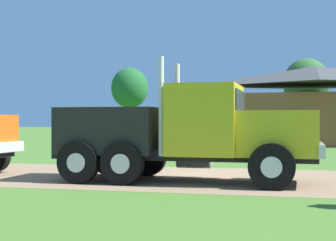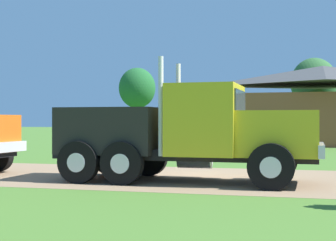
# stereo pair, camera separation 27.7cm
# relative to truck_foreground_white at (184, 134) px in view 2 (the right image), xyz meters

# --- Properties ---
(ground_plane) EXTENTS (200.00, 200.00, 0.00)m
(ground_plane) POSITION_rel_truck_foreground_white_xyz_m (0.12, 0.96, -1.34)
(ground_plane) COLOR #49752A
(dirt_track) EXTENTS (120.00, 6.47, 0.01)m
(dirt_track) POSITION_rel_truck_foreground_white_xyz_m (0.12, 0.96, -1.33)
(dirt_track) COLOR #967858
(dirt_track) RESTS_ON ground_plane
(truck_foreground_white) EXTENTS (7.41, 2.76, 3.39)m
(truck_foreground_white) POSITION_rel_truck_foreground_white_xyz_m (0.00, 0.00, 0.00)
(truck_foreground_white) COLOR black
(truck_foreground_white) RESTS_ON ground_plane
(shed_building) EXTENTS (12.46, 7.03, 5.44)m
(shed_building) POSITION_rel_truck_foreground_white_xyz_m (4.63, 22.63, 1.29)
(shed_building) COLOR brown
(shed_building) RESTS_ON ground_plane
(tree_left) EXTENTS (3.75, 3.75, 7.07)m
(tree_left) POSITION_rel_truck_foreground_white_xyz_m (-13.03, 35.76, 3.63)
(tree_left) COLOR #513823
(tree_left) RESTS_ON ground_plane
(tree_mid) EXTENTS (3.72, 3.72, 6.77)m
(tree_mid) POSITION_rel_truck_foreground_white_xyz_m (4.20, 29.20, 3.36)
(tree_mid) COLOR #513823
(tree_mid) RESTS_ON ground_plane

